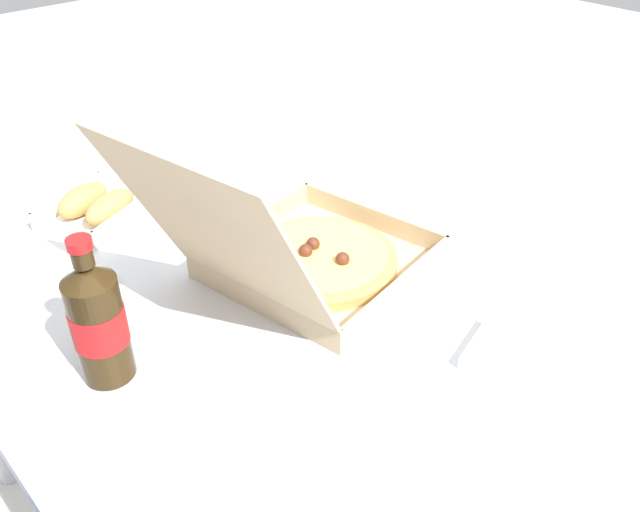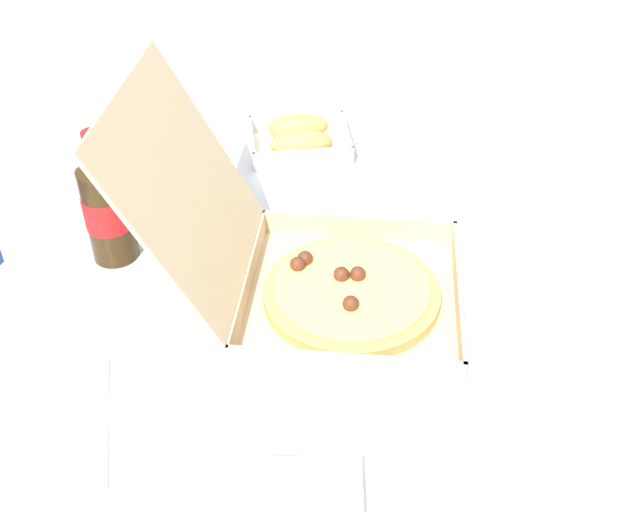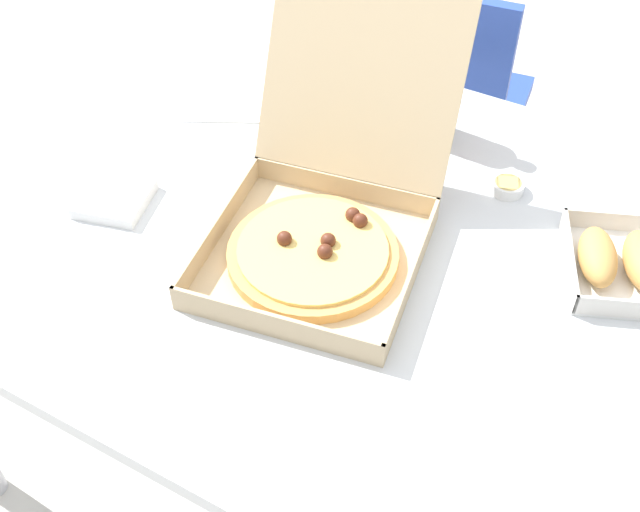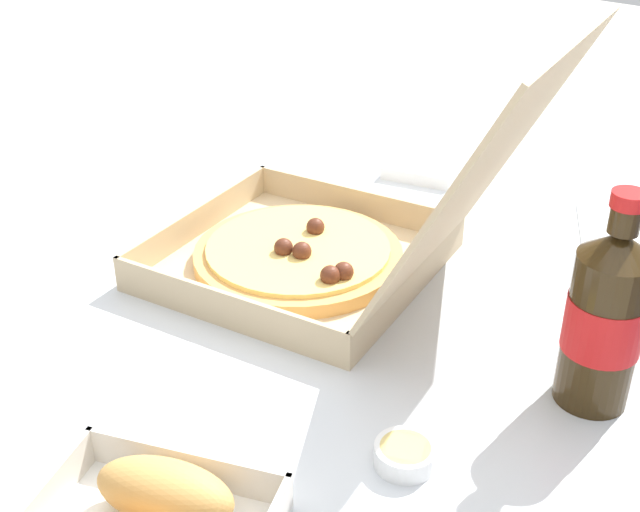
# 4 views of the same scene
# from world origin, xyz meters

# --- Properties ---
(ground_plane) EXTENTS (10.00, 10.00, 0.00)m
(ground_plane) POSITION_xyz_m (0.00, 0.00, 0.00)
(ground_plane) COLOR beige
(dining_table) EXTENTS (1.35, 0.96, 0.71)m
(dining_table) POSITION_xyz_m (0.00, 0.00, 0.64)
(dining_table) COLOR silver
(dining_table) RESTS_ON ground_plane
(chair) EXTENTS (0.45, 0.45, 0.83)m
(chair) POSITION_xyz_m (-0.11, 0.72, 0.48)
(chair) COLOR #2D4CAD
(chair) RESTS_ON ground_plane
(pizza_box_open) EXTENTS (0.39, 0.51, 0.33)m
(pizza_box_open) POSITION_xyz_m (-0.00, -0.03, 0.76)
(pizza_box_open) COLOR tan
(pizza_box_open) RESTS_ON dining_table
(bread_side_box) EXTENTS (0.21, 0.23, 0.06)m
(bread_side_box) POSITION_xyz_m (0.42, 0.13, 0.74)
(bread_side_box) COLOR white
(bread_side_box) RESTS_ON dining_table
(cola_bottle) EXTENTS (0.07, 0.07, 0.22)m
(cola_bottle) POSITION_xyz_m (0.02, 0.32, 0.81)
(cola_bottle) COLOR #33230F
(cola_bottle) RESTS_ON dining_table
(paper_menu) EXTENTS (0.26, 0.23, 0.00)m
(paper_menu) POSITION_xyz_m (-0.33, 0.23, 0.71)
(paper_menu) COLOR white
(paper_menu) RESTS_ON dining_table
(napkin_pile) EXTENTS (0.13, 0.13, 0.02)m
(napkin_pile) POSITION_xyz_m (-0.35, -0.12, 0.72)
(napkin_pile) COLOR white
(napkin_pile) RESTS_ON dining_table
(dipping_sauce_cup) EXTENTS (0.06, 0.06, 0.02)m
(dipping_sauce_cup) POSITION_xyz_m (0.21, 0.23, 0.72)
(dipping_sauce_cup) COLOR white
(dipping_sauce_cup) RESTS_ON dining_table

